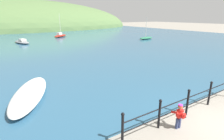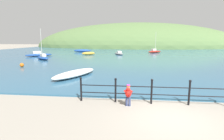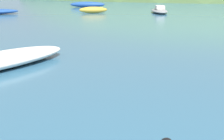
{
  "view_description": "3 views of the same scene",
  "coord_description": "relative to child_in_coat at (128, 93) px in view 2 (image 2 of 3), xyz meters",
  "views": [
    {
      "loc": [
        -6.92,
        -2.4,
        4.12
      ],
      "look_at": [
        -1.81,
        5.58,
        1.19
      ],
      "focal_mm": 28.0,
      "sensor_mm": 36.0,
      "label": 1
    },
    {
      "loc": [
        -1.57,
        -6.6,
        3.02
      ],
      "look_at": [
        -2.78,
        4.16,
        1.12
      ],
      "focal_mm": 28.0,
      "sensor_mm": 36.0,
      "label": 2
    },
    {
      "loc": [
        -0.4,
        -0.91,
        2.44
      ],
      "look_at": [
        -2.1,
        5.11,
        0.76
      ],
      "focal_mm": 50.0,
      "sensor_mm": 36.0,
      "label": 3
    }
  ],
  "objects": [
    {
      "name": "ground_plane",
      "position": [
        1.69,
        -1.06,
        -0.61
      ],
      "size": [
        200.0,
        200.0,
        0.0
      ],
      "primitive_type": "plane",
      "color": "gray"
    },
    {
      "name": "boat_far_left",
      "position": [
        -2.38,
        26.89,
        -0.28
      ],
      "size": [
        2.41,
        4.28,
        0.69
      ],
      "color": "gray",
      "rests_on": "water"
    },
    {
      "name": "boat_green_fishing",
      "position": [
        -12.95,
        16.76,
        -0.21
      ],
      "size": [
        3.37,
        3.3,
        4.51
      ],
      "color": "#1E4793",
      "rests_on": "water"
    },
    {
      "name": "boat_nearest_quay",
      "position": [
        -11.43,
        32.58,
        -0.19
      ],
      "size": [
        4.12,
        1.79,
        0.64
      ],
      "color": "#1E4793",
      "rests_on": "water"
    },
    {
      "name": "boat_blue_hull",
      "position": [
        -16.13,
        21.37,
        -0.21
      ],
      "size": [
        4.38,
        3.84,
        0.91
      ],
      "color": "#1E4793",
      "rests_on": "water"
    },
    {
      "name": "water",
      "position": [
        1.69,
        30.94,
        -0.56
      ],
      "size": [
        80.0,
        60.0,
        0.1
      ],
      "primitive_type": "cube",
      "color": "#2D5B7A",
      "rests_on": "ground"
    },
    {
      "name": "mooring_buoy",
      "position": [
        -11.59,
        9.7,
        -0.29
      ],
      "size": [
        0.43,
        0.43,
        0.43
      ],
      "primitive_type": "sphere",
      "color": "orange",
      "rests_on": "water"
    },
    {
      "name": "iron_railing",
      "position": [
        1.1,
        0.44,
        0.04
      ],
      "size": [
        6.96,
        0.12,
        1.21
      ],
      "color": "black",
      "rests_on": "ground"
    },
    {
      "name": "boat_red_dinghy",
      "position": [
        5.18,
        32.11,
        -0.19
      ],
      "size": [
        3.54,
        3.23,
        4.58
      ],
      "color": "maroon",
      "rests_on": "water"
    },
    {
      "name": "child_in_coat",
      "position": [
        0.0,
        0.0,
        0.0
      ],
      "size": [
        0.41,
        0.55,
        1.0
      ],
      "color": "navy",
      "rests_on": "ground"
    },
    {
      "name": "boat_white_sailboat",
      "position": [
        -4.38,
        5.72,
        -0.28
      ],
      "size": [
        3.08,
        5.06,
        0.45
      ],
      "color": "silver",
      "rests_on": "water"
    },
    {
      "name": "boat_mid_harbor",
      "position": [
        -8.13,
        25.11,
        -0.22
      ],
      "size": [
        2.61,
        1.75,
        0.58
      ],
      "color": "gold",
      "rests_on": "water"
    },
    {
      "name": "far_hillside",
      "position": [
        1.69,
        67.02,
        -0.61
      ],
      "size": [
        82.8,
        45.54,
        19.47
      ],
      "color": "#567542",
      "rests_on": "ground"
    }
  ]
}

